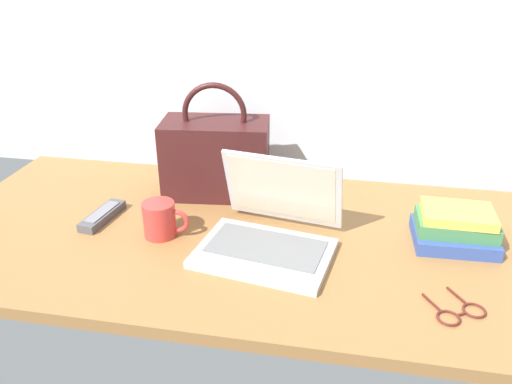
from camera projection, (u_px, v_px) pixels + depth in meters
desk at (242, 238)px, 1.30m from camera, size 1.60×0.76×0.03m
laptop at (271, 230)px, 1.22m from camera, size 0.35×0.33×0.21m
coffee_mug at (161, 219)px, 1.26m from camera, size 0.12×0.08×0.09m
remote_control_near at (102, 216)px, 1.35m from camera, size 0.07×0.16×0.02m
remote_control_far at (312, 198)px, 1.45m from camera, size 0.11×0.16×0.02m
eyeglasses at (460, 313)px, 1.01m from camera, size 0.13×0.14×0.01m
handbag at (216, 156)px, 1.45m from camera, size 0.32×0.19×0.33m
book_stack at (455, 228)px, 1.23m from camera, size 0.20×0.16×0.09m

